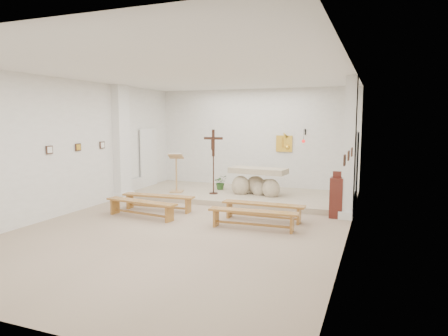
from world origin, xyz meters
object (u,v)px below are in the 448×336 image
at_px(lectern, 176,173).
at_px(bench_left_second, 141,205).
at_px(crucifix_stand, 213,157).
at_px(bench_left_front, 158,199).
at_px(bench_right_front, 263,207).
at_px(donation_pedestal, 336,197).
at_px(bench_right_second, 253,215).
at_px(altar, 257,183).

distance_m(lectern, bench_left_second, 2.84).
bearing_deg(crucifix_stand, bench_left_front, -112.34).
relative_size(crucifix_stand, bench_right_front, 0.98).
height_order(lectern, bench_left_front, lectern).
bearing_deg(bench_left_second, donation_pedestal, 28.62).
distance_m(bench_left_front, bench_right_front, 2.94).
distance_m(bench_right_front, bench_left_second, 3.06).
xyz_separation_m(lectern, bench_right_front, (3.41, -1.92, -0.45)).
bearing_deg(bench_left_second, bench_right_second, 7.42).
relative_size(altar, bench_left_second, 0.89).
bearing_deg(bench_left_front, altar, 47.50).
height_order(lectern, bench_right_front, lectern).
bearing_deg(altar, bench_left_front, -123.05).
bearing_deg(lectern, bench_right_front, -45.04).
bearing_deg(crucifix_stand, bench_right_front, -46.45).
bearing_deg(bench_left_second, bench_left_front, 97.42).
xyz_separation_m(donation_pedestal, bench_right_front, (-1.63, -0.93, -0.20)).
bearing_deg(bench_left_front, bench_right_front, -3.13).
relative_size(donation_pedestal, bench_right_front, 0.58).
distance_m(crucifix_stand, bench_right_second, 3.79).
distance_m(crucifix_stand, bench_right_front, 3.19).
xyz_separation_m(lectern, donation_pedestal, (5.04, -0.99, -0.26)).
distance_m(donation_pedestal, bench_right_second, 2.42).
xyz_separation_m(bench_right_front, bench_right_second, (0.00, -0.84, 0.00)).
xyz_separation_m(donation_pedestal, bench_right_second, (-1.63, -1.77, -0.20)).
distance_m(bench_left_front, bench_left_second, 0.84).
height_order(altar, lectern, lectern).
bearing_deg(altar, bench_right_second, -68.74).
xyz_separation_m(crucifix_stand, bench_left_front, (-0.74, -2.09, -0.98)).
xyz_separation_m(bench_left_front, bench_right_front, (2.94, 0.00, 0.00)).
xyz_separation_m(altar, crucifix_stand, (-1.31, -0.40, 0.81)).
distance_m(lectern, bench_left_front, 2.03).
height_order(lectern, bench_left_second, lectern).
bearing_deg(bench_right_second, bench_left_second, 176.65).
xyz_separation_m(crucifix_stand, bench_right_front, (2.20, -2.09, -0.98)).
xyz_separation_m(bench_left_second, bench_right_second, (2.94, 0.00, 0.00)).
xyz_separation_m(altar, bench_right_second, (0.89, -3.34, -0.18)).
xyz_separation_m(crucifix_stand, bench_right_second, (2.20, -2.93, -0.98)).
distance_m(bench_left_front, bench_right_second, 3.06).
bearing_deg(donation_pedestal, altar, 147.59).
relative_size(crucifix_stand, bench_left_second, 0.97).
bearing_deg(lectern, bench_left_second, -96.02).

